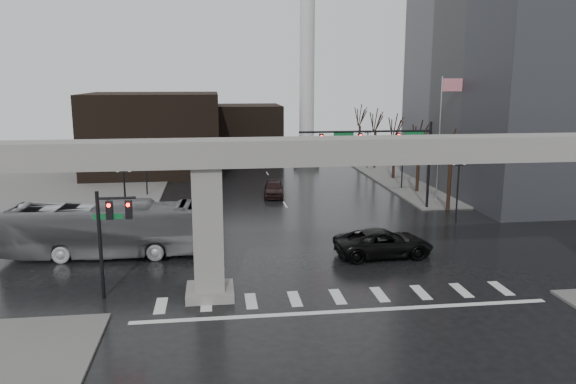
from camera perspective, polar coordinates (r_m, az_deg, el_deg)
name	(u,v)px	position (r m, az deg, el deg)	size (l,w,h in m)	color
ground	(334,290)	(32.60, 4.68, -9.89)	(160.00, 160.00, 0.00)	black
sidewalk_ne	(477,173)	(74.21, 18.62, 1.79)	(28.00, 36.00, 0.15)	#62605E
sidewalk_nw	(43,184)	(69.46, -23.66, 0.79)	(28.00, 36.00, 0.15)	#62605E
elevated_guideway	(358,171)	(31.05, 7.17, 2.17)	(48.00, 2.60, 8.70)	gray
building_far_left	(154,134)	(72.34, -13.47, 5.78)	(16.00, 14.00, 10.00)	black
building_far_mid	(246,133)	(82.14, -4.34, 6.02)	(10.00, 10.00, 8.00)	black
smokestack	(307,66)	(76.68, 1.95, 12.65)	(3.60, 3.60, 30.00)	silver
signal_mast_arm	(389,146)	(51.22, 10.23, 4.58)	(12.12, 0.43, 8.00)	black
signal_left_pole	(110,226)	(31.65, -17.67, -3.32)	(2.30, 0.30, 6.00)	black
flagpole_assembly	(443,124)	(56.23, 15.47, 6.70)	(2.06, 0.12, 12.00)	silver
lamp_right_0	(458,181)	(48.75, 16.90, 1.11)	(1.22, 0.32, 5.11)	black
lamp_right_1	(403,157)	(61.60, 11.57, 3.47)	(1.22, 0.32, 5.11)	black
lamp_right_2	(368,143)	(74.86, 8.10, 5.00)	(1.22, 0.32, 5.11)	black
lamp_left_0	(125,189)	(44.98, -16.27, 0.30)	(1.22, 0.32, 5.11)	black
lamp_left_1	(146,162)	(58.65, -14.26, 2.95)	(1.22, 0.32, 5.11)	black
lamp_left_2	(159,146)	(72.46, -13.02, 4.60)	(1.22, 0.32, 5.11)	black
tree_right_0	(450,180)	(52.89, 16.10, 1.19)	(1.09, 1.58, 7.50)	black
tree_right_1	(418,166)	(60.19, 13.09, 2.62)	(1.09, 1.61, 7.67)	black
tree_right_2	(394,155)	(67.65, 10.73, 3.74)	(1.10, 1.63, 7.85)	black
tree_right_3	(375,146)	(75.21, 8.84, 4.62)	(1.11, 1.66, 8.02)	black
tree_right_4	(360,139)	(82.86, 7.29, 5.35)	(1.12, 1.69, 8.19)	black
pickup_truck	(384,243)	(38.62, 9.69, -5.12)	(3.07, 6.65, 1.85)	black
city_bus	(105,229)	(39.84, -18.11, -3.64)	(3.10, 13.25, 3.69)	#9B9A9F
far_car	(274,188)	(56.98, -1.46, 0.36)	(1.95, 4.85, 1.65)	black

